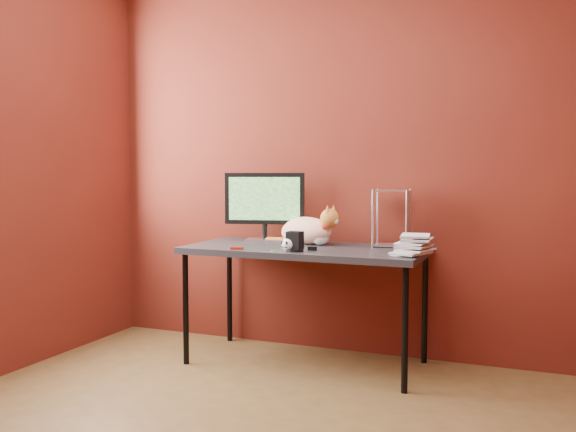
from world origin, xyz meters
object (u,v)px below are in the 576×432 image
at_px(monitor, 265,203).
at_px(book_stack, 403,140).
at_px(speaker, 295,242).
at_px(cat, 307,230).
at_px(desk, 306,255).
at_px(skull_mug, 289,244).

height_order(monitor, book_stack, book_stack).
bearing_deg(speaker, monitor, 137.99).
bearing_deg(cat, desk, -53.31).
relative_size(cat, speaker, 4.66).
distance_m(cat, book_stack, 0.92).
bearing_deg(monitor, skull_mug, -65.95).
relative_size(desk, cat, 2.68).
distance_m(monitor, skull_mug, 0.58).
xyz_separation_m(cat, speaker, (0.06, -0.39, -0.04)).
bearing_deg(cat, speaker, -60.50).
distance_m(desk, skull_mug, 0.26).
xyz_separation_m(skull_mug, book_stack, (0.65, 0.14, 0.61)).
height_order(desk, speaker, speaker).
bearing_deg(speaker, book_stack, 16.69).
height_order(desk, cat, cat).
bearing_deg(cat, book_stack, -0.62).
distance_m(desk, book_stack, 0.95).
xyz_separation_m(desk, speaker, (0.02, -0.23, 0.11)).
distance_m(monitor, speaker, 0.59).
height_order(desk, book_stack, book_stack).
relative_size(desk, book_stack, 1.14).
xyz_separation_m(desk, skull_mug, (-0.02, -0.24, 0.09)).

